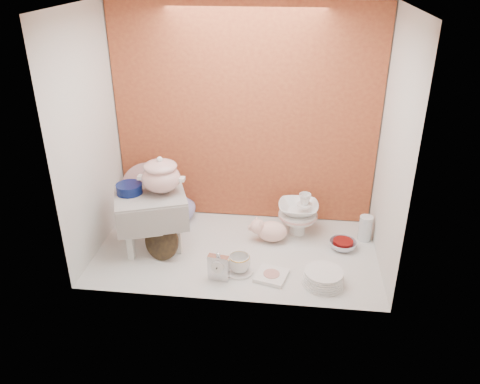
# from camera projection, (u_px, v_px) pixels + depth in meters

# --- Properties ---
(ground) EXTENTS (1.80, 1.80, 0.00)m
(ground) POSITION_uv_depth(u_px,v_px,m) (237.00, 251.00, 3.15)
(ground) COLOR silver
(ground) RESTS_ON ground
(niche_shell) EXTENTS (1.86, 1.03, 1.53)m
(niche_shell) POSITION_uv_depth(u_px,v_px,m) (240.00, 104.00, 2.89)
(niche_shell) COLOR #B3592C
(niche_shell) RESTS_ON ground
(step_stool) EXTENTS (0.54, 0.50, 0.38)m
(step_stool) POSITION_uv_depth(u_px,v_px,m) (152.00, 220.00, 3.12)
(step_stool) COLOR silver
(step_stool) RESTS_ON ground
(soup_tureen) EXTENTS (0.31, 0.31, 0.24)m
(soup_tureen) POSITION_uv_depth(u_px,v_px,m) (161.00, 175.00, 3.01)
(soup_tureen) COLOR white
(soup_tureen) RESTS_ON step_stool
(cobalt_bowl) EXTENTS (0.20, 0.20, 0.06)m
(cobalt_bowl) POSITION_uv_depth(u_px,v_px,m) (129.00, 189.00, 3.04)
(cobalt_bowl) COLOR #091549
(cobalt_bowl) RESTS_ON step_stool
(floral_platter) EXTENTS (0.45, 0.20, 0.42)m
(floral_platter) POSITION_uv_depth(u_px,v_px,m) (149.00, 193.00, 3.44)
(floral_platter) COLOR white
(floral_platter) RESTS_ON ground
(blue_white_vase) EXTENTS (0.25, 0.25, 0.24)m
(blue_white_vase) POSITION_uv_depth(u_px,v_px,m) (180.00, 205.00, 3.47)
(blue_white_vase) COLOR white
(blue_white_vase) RESTS_ON ground
(lacquer_tray) EXTENTS (0.26, 0.18, 0.23)m
(lacquer_tray) POSITION_uv_depth(u_px,v_px,m) (162.00, 241.00, 3.04)
(lacquer_tray) COLOR black
(lacquer_tray) RESTS_ON ground
(mantel_clock) EXTENTS (0.13, 0.06, 0.18)m
(mantel_clock) POSITION_uv_depth(u_px,v_px,m) (219.00, 266.00, 2.84)
(mantel_clock) COLOR silver
(mantel_clock) RESTS_ON ground
(plush_pig) EXTENTS (0.30, 0.25, 0.15)m
(plush_pig) POSITION_uv_depth(u_px,v_px,m) (272.00, 231.00, 3.22)
(plush_pig) COLOR beige
(plush_pig) RESTS_ON ground
(teacup_saucer) EXTENTS (0.18, 0.18, 0.01)m
(teacup_saucer) POSITION_uv_depth(u_px,v_px,m) (239.00, 271.00, 2.94)
(teacup_saucer) COLOR white
(teacup_saucer) RESTS_ON ground
(gold_rim_teacup) EXTENTS (0.18, 0.18, 0.11)m
(gold_rim_teacup) POSITION_uv_depth(u_px,v_px,m) (239.00, 263.00, 2.91)
(gold_rim_teacup) COLOR white
(gold_rim_teacup) RESTS_ON teacup_saucer
(lattice_dish) EXTENTS (0.22, 0.22, 0.02)m
(lattice_dish) POSITION_uv_depth(u_px,v_px,m) (271.00, 276.00, 2.88)
(lattice_dish) COLOR white
(lattice_dish) RESTS_ON ground
(dinner_plate_stack) EXTENTS (0.25, 0.25, 0.09)m
(dinner_plate_stack) POSITION_uv_depth(u_px,v_px,m) (323.00, 278.00, 2.81)
(dinner_plate_stack) COLOR white
(dinner_plate_stack) RESTS_ON ground
(crystal_bowl) EXTENTS (0.21, 0.21, 0.06)m
(crystal_bowl) POSITION_uv_depth(u_px,v_px,m) (343.00, 245.00, 3.16)
(crystal_bowl) COLOR silver
(crystal_bowl) RESTS_ON ground
(clear_glass_vase) EXTENTS (0.11, 0.11, 0.17)m
(clear_glass_vase) POSITION_uv_depth(u_px,v_px,m) (365.00, 228.00, 3.23)
(clear_glass_vase) COLOR silver
(clear_glass_vase) RESTS_ON ground
(porcelain_tower) EXTENTS (0.31, 0.31, 0.31)m
(porcelain_tower) POSITION_uv_depth(u_px,v_px,m) (298.00, 213.00, 3.28)
(porcelain_tower) COLOR white
(porcelain_tower) RESTS_ON ground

